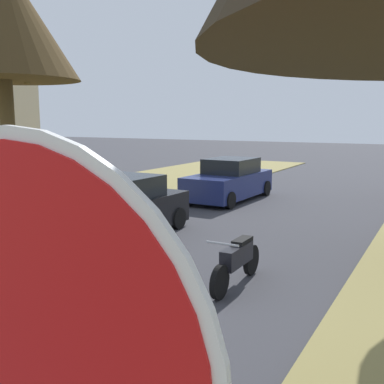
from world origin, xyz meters
name	(u,v)px	position (x,y,z in m)	size (l,w,h in m)	color
street_tree_left_mid_a	(1,18)	(-6.40, 7.28, 5.93)	(4.36, 4.36, 7.70)	brown
parked_sedan_black	(116,210)	(-2.34, 7.17, 0.72)	(2.06, 4.46, 1.57)	black
parked_sedan_navy	(229,181)	(-2.16, 13.83, 0.72)	(2.06, 4.46, 1.57)	navy
parked_motorcycle	(237,260)	(1.83, 5.42, 0.48)	(0.60, 2.05, 0.97)	black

